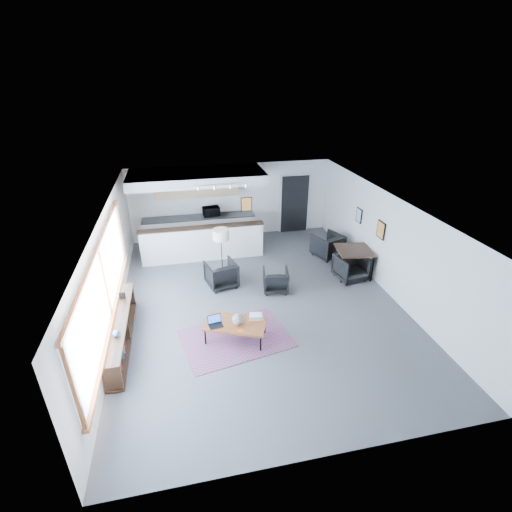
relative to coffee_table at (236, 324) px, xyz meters
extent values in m
cube|color=#48484B|center=(0.84, 1.38, -0.41)|extent=(7.00, 9.00, 0.01)
cube|color=white|center=(0.84, 1.38, 2.20)|extent=(7.00, 9.00, 0.01)
cube|color=silver|center=(0.84, 5.89, 0.90)|extent=(7.00, 0.01, 2.60)
cube|color=silver|center=(0.84, -3.12, 0.90)|extent=(7.00, 0.01, 2.60)
cube|color=silver|center=(-2.67, 1.38, 0.90)|extent=(0.01, 9.00, 2.60)
cube|color=silver|center=(4.34, 1.38, 0.90)|extent=(0.01, 9.00, 2.60)
cube|color=#8CBFFF|center=(-2.63, 0.48, 1.10)|extent=(0.02, 5.80, 1.55)
cube|color=brown|center=(-2.60, 0.48, 0.30)|extent=(0.10, 5.95, 0.06)
cube|color=brown|center=(-2.61, 0.48, 1.90)|extent=(0.06, 5.95, 0.06)
cube|color=brown|center=(-2.61, -2.42, 1.10)|extent=(0.06, 0.06, 1.60)
cube|color=brown|center=(-2.61, 0.48, 1.10)|extent=(0.06, 0.06, 1.60)
cube|color=brown|center=(-2.61, 3.38, 1.10)|extent=(0.06, 0.06, 1.60)
cube|color=black|center=(-2.46, 0.38, 0.22)|extent=(0.35, 3.00, 0.05)
cube|color=black|center=(-2.46, 0.38, -0.35)|extent=(0.35, 3.00, 0.05)
cube|color=black|center=(-2.46, -1.07, -0.07)|extent=(0.33, 0.04, 0.55)
cube|color=black|center=(-2.46, 0.38, -0.07)|extent=(0.33, 0.04, 0.55)
cube|color=black|center=(-2.46, 1.83, -0.07)|extent=(0.33, 0.04, 0.55)
cube|color=#3359A5|center=(-2.46, -0.92, -0.23)|extent=(0.18, 0.04, 0.20)
cube|color=silver|center=(-2.46, -0.75, -0.22)|extent=(0.18, 0.04, 0.22)
cube|color=maroon|center=(-2.46, -0.58, -0.21)|extent=(0.18, 0.04, 0.24)
cube|color=black|center=(-2.46, -0.41, -0.23)|extent=(0.18, 0.04, 0.20)
cube|color=#3359A5|center=(-2.46, -0.24, -0.22)|extent=(0.18, 0.04, 0.22)
cube|color=silver|center=(-2.46, -0.07, -0.21)|extent=(0.18, 0.04, 0.24)
cube|color=maroon|center=(-2.46, 0.10, -0.23)|extent=(0.18, 0.04, 0.20)
cube|color=black|center=(-2.46, 0.27, -0.22)|extent=(0.18, 0.04, 0.22)
cube|color=#3359A5|center=(-2.46, 0.44, -0.21)|extent=(0.18, 0.03, 0.24)
cube|color=silver|center=(-2.46, 0.61, -0.23)|extent=(0.18, 0.03, 0.20)
cube|color=maroon|center=(-2.46, 0.78, -0.22)|extent=(0.18, 0.03, 0.22)
cube|color=black|center=(-2.46, 0.95, -0.21)|extent=(0.18, 0.04, 0.24)
cube|color=black|center=(-2.46, 1.18, 0.33)|extent=(0.14, 0.02, 0.18)
sphere|color=#264C99|center=(-2.44, -0.22, 0.31)|extent=(0.14, 0.14, 0.14)
cube|color=white|center=(-0.36, 4.08, 0.15)|extent=(3.80, 0.25, 1.10)
cube|color=black|center=(-0.36, 4.08, 0.71)|extent=(3.85, 0.32, 0.04)
cube|color=white|center=(-0.36, 5.53, 0.05)|extent=(3.80, 0.60, 0.90)
cube|color=#2D2D2D|center=(-0.36, 5.53, 0.51)|extent=(3.82, 0.62, 0.04)
cube|color=tan|center=(-0.36, 5.68, 1.55)|extent=(2.80, 0.35, 0.70)
cube|color=white|center=(-0.36, 4.98, 2.05)|extent=(4.20, 1.80, 0.30)
cube|color=black|center=(1.04, 4.09, 1.35)|extent=(0.35, 0.03, 0.45)
cube|color=orange|center=(1.04, 4.08, 1.35)|extent=(0.30, 0.01, 0.40)
cube|color=black|center=(3.14, 5.80, 0.65)|extent=(1.00, 0.12, 2.10)
cube|color=white|center=(2.62, 5.81, 0.65)|extent=(0.06, 0.10, 2.10)
cube|color=white|center=(3.66, 5.81, 0.65)|extent=(0.06, 0.10, 2.10)
cube|color=white|center=(3.14, 5.81, 1.72)|extent=(1.10, 0.10, 0.06)
cube|color=silver|center=(0.24, 3.58, 2.16)|extent=(1.60, 0.04, 0.04)
cylinder|color=silver|center=(-0.41, 3.58, 2.08)|extent=(0.07, 0.07, 0.09)
cylinder|color=silver|center=(0.04, 3.58, 2.08)|extent=(0.07, 0.07, 0.09)
cylinder|color=silver|center=(0.49, 3.58, 2.08)|extent=(0.07, 0.07, 0.09)
cylinder|color=silver|center=(0.94, 3.58, 2.08)|extent=(0.07, 0.07, 0.09)
cube|color=black|center=(4.31, 1.78, 1.15)|extent=(0.03, 0.38, 0.48)
cube|color=orange|center=(4.29, 1.78, 1.15)|extent=(0.00, 0.32, 0.42)
cube|color=black|center=(4.31, 3.08, 1.10)|extent=(0.03, 0.34, 0.44)
cube|color=#859FC5|center=(4.29, 3.08, 1.10)|extent=(0.00, 0.28, 0.38)
cube|color=#5A314B|center=(0.00, 0.00, -0.39)|extent=(2.60, 2.02, 0.01)
cube|color=brown|center=(0.00, 0.00, 0.01)|extent=(1.49, 1.16, 0.05)
cube|color=black|center=(-0.68, -0.06, -0.21)|extent=(0.04, 0.04, 0.39)
cube|color=black|center=(-0.45, 0.51, -0.21)|extent=(0.04, 0.04, 0.39)
cube|color=black|center=(0.45, -0.51, -0.21)|extent=(0.04, 0.04, 0.39)
cube|color=black|center=(0.68, 0.06, -0.21)|extent=(0.04, 0.04, 0.39)
cube|color=black|center=(-0.11, -0.28, -0.02)|extent=(1.18, 0.50, 0.03)
cube|color=black|center=(0.11, 0.28, -0.02)|extent=(1.18, 0.50, 0.03)
cube|color=black|center=(-0.44, -0.02, 0.04)|extent=(0.33, 0.27, 0.02)
cube|color=black|center=(-0.46, 0.09, 0.15)|extent=(0.31, 0.10, 0.20)
cube|color=blue|center=(-0.45, 0.09, 0.15)|extent=(0.28, 0.09, 0.17)
sphere|color=gray|center=(0.04, -0.06, 0.16)|extent=(0.26, 0.26, 0.26)
cube|color=silver|center=(0.49, 0.10, 0.05)|extent=(0.34, 0.29, 0.04)
cube|color=#3359A5|center=(0.49, 0.10, 0.08)|extent=(0.31, 0.27, 0.03)
cube|color=silver|center=(0.47, 0.08, 0.11)|extent=(0.28, 0.24, 0.03)
cube|color=#E5590C|center=(0.05, -0.28, 0.04)|extent=(0.12, 0.12, 0.01)
imported|color=black|center=(-0.02, 2.37, 0.00)|extent=(0.93, 0.89, 0.80)
imported|color=black|center=(1.39, 1.81, -0.06)|extent=(0.77, 0.74, 0.69)
cylinder|color=black|center=(0.05, 2.66, -0.39)|extent=(0.35, 0.35, 0.03)
cylinder|color=black|center=(0.05, 2.66, 0.29)|extent=(0.03, 0.03, 1.33)
cylinder|color=beige|center=(0.05, 2.66, 1.03)|extent=(0.58, 0.58, 0.30)
cube|color=black|center=(3.82, 2.19, 0.40)|extent=(1.09, 1.09, 0.04)
cylinder|color=black|center=(3.33, 1.82, -0.01)|extent=(0.05, 0.05, 0.78)
cylinder|color=black|center=(3.45, 2.67, -0.01)|extent=(0.05, 0.05, 0.78)
cylinder|color=black|center=(4.19, 1.70, -0.01)|extent=(0.05, 0.05, 0.78)
cylinder|color=black|center=(4.30, 2.56, -0.01)|extent=(0.05, 0.05, 0.78)
imported|color=black|center=(3.66, 1.97, -0.05)|extent=(0.76, 0.73, 0.69)
imported|color=black|center=(3.56, 3.50, -0.04)|extent=(0.90, 0.87, 0.72)
imported|color=black|center=(0.07, 5.53, 0.72)|extent=(0.59, 0.38, 0.38)
camera|label=1|loc=(-0.95, -6.58, 4.99)|focal=26.00mm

